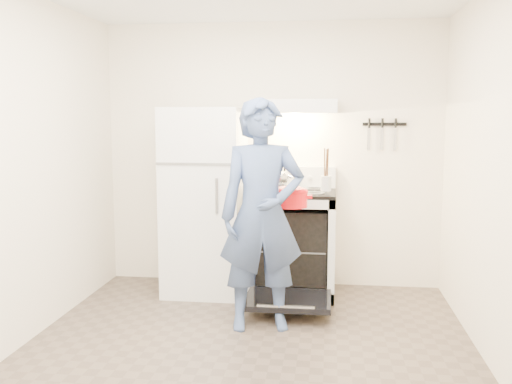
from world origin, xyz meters
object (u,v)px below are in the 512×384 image
tea_kettle (279,177)px  dutch_oven (290,199)px  person (262,215)px  refrigerator (205,201)px  stove_body (293,244)px

tea_kettle → dutch_oven: bearing=-78.5°
person → refrigerator: bearing=113.1°
stove_body → tea_kettle: bearing=154.6°
person → dutch_oven: 0.30m
stove_body → dutch_oven: dutch_oven is taller
person → dutch_oven: size_ratio=5.17×
tea_kettle → dutch_oven: tea_kettle is taller
tea_kettle → stove_body: bearing=-25.4°
refrigerator → person: (0.63, -0.87, 0.03)m
tea_kettle → dutch_oven: size_ratio=0.73×
refrigerator → person: size_ratio=0.96×
person → dutch_oven: (0.20, 0.20, 0.10)m
tea_kettle → dutch_oven: 0.78m
refrigerator → tea_kettle: (0.68, 0.09, 0.22)m
tea_kettle → person: 0.98m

